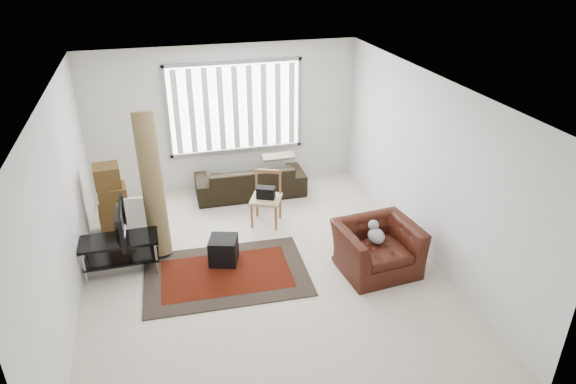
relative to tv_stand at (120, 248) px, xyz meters
name	(u,v)px	position (x,y,z in m)	size (l,w,h in m)	color
room	(253,145)	(1.98, 0.01, 1.37)	(6.00, 6.02, 2.71)	beige
persian_rug	(226,274)	(1.43, -0.50, -0.38)	(2.38, 1.65, 0.02)	black
tv_stand	(120,248)	(0.00, 0.00, 0.00)	(1.08, 0.49, 0.54)	black
tv	(116,223)	(0.00, 0.00, 0.40)	(0.87, 0.11, 0.50)	black
subwoofer	(224,250)	(1.45, -0.18, -0.17)	(0.40, 0.40, 0.40)	black
moving_boxes	(113,202)	(-0.12, 1.19, 0.16)	(0.52, 0.48, 1.17)	brown
white_flatpack	(143,217)	(0.32, 0.91, -0.04)	(0.54, 0.08, 0.69)	silver
rolled_rug	(152,184)	(0.54, 0.52, 0.70)	(0.32, 0.32, 2.16)	brown
sofa	(250,175)	(2.29, 1.95, 0.00)	(2.02, 0.87, 0.78)	black
side_chair	(266,196)	(2.34, 0.83, 0.11)	(0.64, 0.64, 0.90)	#998364
armchair	(377,245)	(3.56, -0.93, 0.02)	(1.19, 1.06, 0.82)	#36120B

